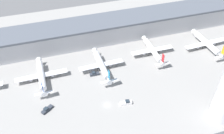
{
  "coord_description": "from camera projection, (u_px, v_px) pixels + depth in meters",
  "views": [
    {
      "loc": [
        -26.56,
        -97.49,
        119.19
      ],
      "look_at": [
        9.64,
        20.35,
        12.03
      ],
      "focal_mm": 40.0,
      "sensor_mm": 36.0,
      "label": 1
    }
  ],
  "objects": [
    {
      "name": "service_truck_water",
      "position": [
        94.0,
        74.0,
        174.53
      ],
      "size": [
        6.74,
        2.51,
        2.93
      ],
      "color": "black",
      "rests_on": "ground"
    },
    {
      "name": "airplane_gate_bravo",
      "position": [
        41.0,
        76.0,
        168.72
      ],
      "size": [
        35.1,
        36.52,
        13.21
      ],
      "color": "white",
      "rests_on": "ground"
    },
    {
      "name": "airplane_gate_echo",
      "position": [
        207.0,
        43.0,
        196.73
      ],
      "size": [
        36.51,
        37.96,
        13.52
      ],
      "color": "white",
      "rests_on": "ground"
    },
    {
      "name": "ground_plane",
      "position": [
        107.0,
        105.0,
        154.41
      ],
      "size": [
        1000.0,
        1000.0,
        0.0
      ],
      "primitive_type": "plane",
      "color": "gray"
    },
    {
      "name": "terminal_building",
      "position": [
        82.0,
        33.0,
        199.05
      ],
      "size": [
        271.59,
        25.0,
        17.68
      ],
      "color": "#B2B2B7",
      "rests_on": "ground"
    },
    {
      "name": "service_truck_catering",
      "position": [
        126.0,
        103.0,
        154.55
      ],
      "size": [
        7.66,
        3.36,
        2.98
      ],
      "color": "black",
      "rests_on": "ground"
    },
    {
      "name": "service_truck_baggage",
      "position": [
        47.0,
        109.0,
        150.65
      ],
      "size": [
        7.71,
        6.46,
        2.75
      ],
      "color": "black",
      "rests_on": "ground"
    },
    {
      "name": "airplane_gate_charlie",
      "position": [
        101.0,
        65.0,
        176.27
      ],
      "size": [
        32.05,
        37.32,
        13.62
      ],
      "color": "silver",
      "rests_on": "ground"
    },
    {
      "name": "airplane_gate_delta",
      "position": [
        153.0,
        50.0,
        189.61
      ],
      "size": [
        33.02,
        35.64,
        12.82
      ],
      "color": "white",
      "rests_on": "ground"
    }
  ]
}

